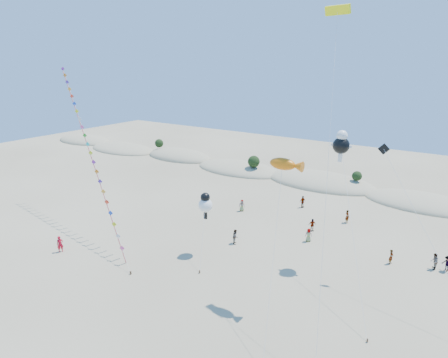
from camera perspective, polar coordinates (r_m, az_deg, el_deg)
ground at (r=31.87m, az=-16.83°, el=-22.07°), size 160.00×160.00×0.00m
dune_ridge at (r=65.88m, az=15.22°, el=-0.70°), size 145.30×11.49×5.57m
kite_train at (r=48.40m, az=-19.98°, el=4.72°), size 24.51×11.76×19.69m
fish_kite at (r=30.09m, az=9.43°, el=2.13°), size 4.26×9.03×12.61m
cartoon_kite_low at (r=39.50m, az=-2.86°, el=-3.78°), size 2.88×4.72×6.85m
cartoon_kite_high at (r=37.47m, az=17.45°, el=5.14°), size 7.30×11.25×13.76m
parafoil_kite at (r=32.49m, az=16.86°, el=22.34°), size 5.66×12.88×24.11m
dark_kite at (r=35.07m, az=26.23°, el=-2.44°), size 10.59×7.61×12.97m
flyer_foreground at (r=45.06m, az=-23.71°, el=-9.08°), size 0.70×0.79×1.83m
beachgoers at (r=45.45m, az=18.24°, el=-8.34°), size 27.65×15.81×1.75m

